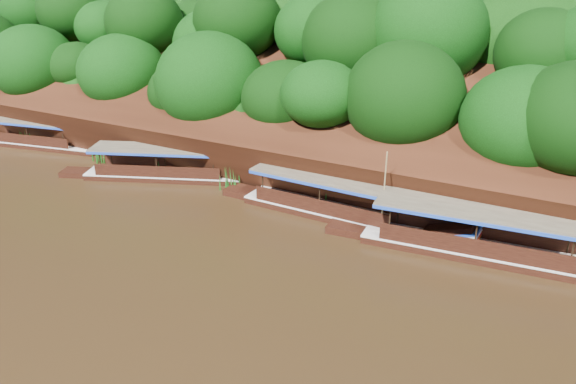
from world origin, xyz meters
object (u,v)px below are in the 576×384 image
at_px(boat_1, 349,211).
at_px(boat_2, 182,172).
at_px(boat_3, 50,142).
at_px(boat_0, 509,251).

distance_m(boat_1, boat_2, 13.64).
bearing_deg(boat_1, boat_3, 179.44).
xyz_separation_m(boat_0, boat_2, (-23.25, 1.31, -0.07)).
bearing_deg(boat_1, boat_2, 179.08).
height_order(boat_1, boat_2, boat_1).
bearing_deg(boat_2, boat_1, -25.10).
distance_m(boat_0, boat_2, 23.29).
relative_size(boat_0, boat_1, 1.12).
bearing_deg(boat_2, boat_3, 155.59).
relative_size(boat_2, boat_3, 1.11).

